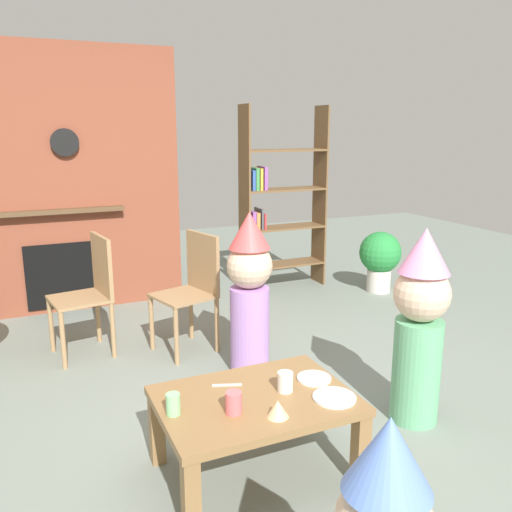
% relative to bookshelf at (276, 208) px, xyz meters
% --- Properties ---
extents(ground_plane, '(12.00, 12.00, 0.00)m').
position_rel_bookshelf_xyz_m(ground_plane, '(-1.27, -2.40, -0.86)').
color(ground_plane, gray).
extents(brick_fireplace_feature, '(2.20, 0.28, 2.40)m').
position_rel_bookshelf_xyz_m(brick_fireplace_feature, '(-2.10, 0.20, 0.33)').
color(brick_fireplace_feature, brown).
rests_on(brick_fireplace_feature, ground_plane).
extents(bookshelf, '(0.90, 0.28, 1.90)m').
position_rel_bookshelf_xyz_m(bookshelf, '(0.00, 0.00, 0.00)').
color(bookshelf, brown).
rests_on(bookshelf, ground_plane).
extents(coffee_table, '(0.93, 0.67, 0.41)m').
position_rel_bookshelf_xyz_m(coffee_table, '(-1.49, -2.82, -0.51)').
color(coffee_table, olive).
rests_on(coffee_table, ground_plane).
extents(paper_cup_near_left, '(0.08, 0.08, 0.10)m').
position_rel_bookshelf_xyz_m(paper_cup_near_left, '(-1.33, -2.82, -0.40)').
color(paper_cup_near_left, silver).
rests_on(paper_cup_near_left, coffee_table).
extents(paper_cup_near_right, '(0.08, 0.08, 0.10)m').
position_rel_bookshelf_xyz_m(paper_cup_near_right, '(-1.64, -2.91, -0.39)').
color(paper_cup_near_right, '#E5666B').
rests_on(paper_cup_near_right, coffee_table).
extents(paper_cup_center, '(0.07, 0.07, 0.10)m').
position_rel_bookshelf_xyz_m(paper_cup_center, '(-1.89, -2.81, -0.40)').
color(paper_cup_center, '#8CD18C').
rests_on(paper_cup_center, coffee_table).
extents(paper_plate_front, '(0.21, 0.21, 0.01)m').
position_rel_bookshelf_xyz_m(paper_plate_front, '(-1.15, -2.99, -0.44)').
color(paper_plate_front, white).
rests_on(paper_plate_front, coffee_table).
extents(paper_plate_rear, '(0.18, 0.18, 0.01)m').
position_rel_bookshelf_xyz_m(paper_plate_rear, '(-1.14, -2.77, -0.44)').
color(paper_plate_rear, white).
rests_on(paper_plate_rear, coffee_table).
extents(birthday_cake_slice, '(0.10, 0.10, 0.08)m').
position_rel_bookshelf_xyz_m(birthday_cake_slice, '(-1.47, -3.02, -0.41)').
color(birthday_cake_slice, '#EAC68C').
rests_on(birthday_cake_slice, coffee_table).
extents(table_fork, '(0.15, 0.07, 0.01)m').
position_rel_bookshelf_xyz_m(table_fork, '(-1.57, -2.65, -0.44)').
color(table_fork, silver).
rests_on(table_fork, coffee_table).
extents(child_in_pink, '(0.32, 0.32, 1.15)m').
position_rel_bookshelf_xyz_m(child_in_pink, '(-0.43, -2.73, -0.25)').
color(child_in_pink, '#66B27F').
rests_on(child_in_pink, ground_plane).
extents(child_by_the_chairs, '(0.31, 0.31, 1.13)m').
position_rel_bookshelf_xyz_m(child_by_the_chairs, '(-1.05, -1.74, -0.26)').
color(child_by_the_chairs, '#B27FCC').
rests_on(child_by_the_chairs, ground_plane).
extents(dining_chair_left, '(0.46, 0.46, 0.90)m').
position_rel_bookshelf_xyz_m(dining_chair_left, '(-2.01, -0.96, -0.35)').
color(dining_chair_left, '#9E7A51').
rests_on(dining_chair_left, ground_plane).
extents(dining_chair_middle, '(0.49, 0.49, 0.90)m').
position_rel_bookshelf_xyz_m(dining_chair_middle, '(-1.28, -1.19, -0.35)').
color(dining_chair_middle, '#9E7A51').
rests_on(dining_chair_middle, ground_plane).
extents(potted_plant_tall, '(0.43, 0.43, 0.63)m').
position_rel_bookshelf_xyz_m(potted_plant_tall, '(0.93, -0.57, -0.49)').
color(potted_plant_tall, beige).
rests_on(potted_plant_tall, ground_plane).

